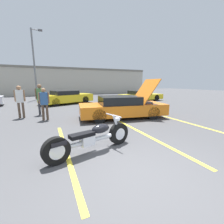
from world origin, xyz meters
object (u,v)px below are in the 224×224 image
at_px(show_car_hood_open, 123,107).
at_px(parked_car_mid_right_row, 67,97).
at_px(light_pole, 35,62).
at_px(parked_car_right_row, 141,96).
at_px(spectator_by_show_car, 40,97).
at_px(motorcycle, 92,138).
at_px(spectator_near_motorcycle, 20,99).
at_px(spectator_midground, 44,101).

distance_m(show_car_hood_open, parked_car_mid_right_row, 7.45).
relative_size(light_pole, parked_car_right_row, 1.63).
bearing_deg(spectator_by_show_car, motorcycle, -77.02).
distance_m(parked_car_right_row, parked_car_mid_right_row, 7.72).
xyz_separation_m(motorcycle, parked_car_mid_right_row, (0.63, 10.63, 0.20)).
bearing_deg(spectator_by_show_car, spectator_near_motorcycle, -153.81).
relative_size(motorcycle, show_car_hood_open, 0.53).
relative_size(spectator_near_motorcycle, spectator_midground, 1.07).
distance_m(parked_car_mid_right_row, spectator_near_motorcycle, 5.85).
xyz_separation_m(light_pole, parked_car_right_row, (10.31, -5.83, -3.71)).
distance_m(parked_car_right_row, spectator_midground, 10.88).
xyz_separation_m(parked_car_mid_right_row, spectator_midground, (-1.82, -6.02, 0.38)).
distance_m(show_car_hood_open, spectator_near_motorcycle, 5.62).
height_order(light_pole, spectator_midground, light_pole).
bearing_deg(parked_car_right_row, light_pole, 148.19).
xyz_separation_m(motorcycle, spectator_midground, (-1.19, 4.61, 0.58)).
relative_size(spectator_near_motorcycle, spectator_by_show_car, 0.96).
bearing_deg(spectator_midground, motorcycle, -75.50).
height_order(motorcycle, parked_car_right_row, parked_car_right_row).
height_order(parked_car_right_row, spectator_by_show_car, spectator_by_show_car).
distance_m(spectator_near_motorcycle, spectator_by_show_car, 1.10).
distance_m(parked_car_right_row, spectator_near_motorcycle, 11.53).
distance_m(parked_car_right_row, spectator_by_show_car, 10.44).
bearing_deg(spectator_by_show_car, light_pole, 93.50).
bearing_deg(spectator_by_show_car, spectator_midground, -81.74).
bearing_deg(light_pole, spectator_by_show_car, -86.50).
xyz_separation_m(parked_car_right_row, spectator_by_show_car, (-9.72, -3.76, 0.56)).
bearing_deg(light_pole, spectator_near_motorcycle, -92.28).
bearing_deg(parked_car_right_row, spectator_midground, -153.30).
height_order(spectator_near_motorcycle, spectator_midground, spectator_near_motorcycle).
bearing_deg(show_car_hood_open, spectator_midground, 173.32).
height_order(motorcycle, show_car_hood_open, show_car_hood_open).
distance_m(light_pole, spectator_by_show_car, 10.11).
xyz_separation_m(light_pole, spectator_by_show_car, (0.59, -9.58, -3.15)).
bearing_deg(spectator_midground, spectator_near_motorcycle, 139.52).
relative_size(light_pole, spectator_by_show_car, 4.22).
distance_m(light_pole, spectator_near_motorcycle, 10.57).
xyz_separation_m(light_pole, motorcycle, (2.00, -15.71, -3.85)).
relative_size(parked_car_mid_right_row, spectator_near_motorcycle, 2.84).
bearing_deg(parked_car_mid_right_row, show_car_hood_open, -93.59).
bearing_deg(parked_car_mid_right_row, spectator_near_motorcycle, -141.59).
bearing_deg(motorcycle, parked_car_mid_right_row, 71.06).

